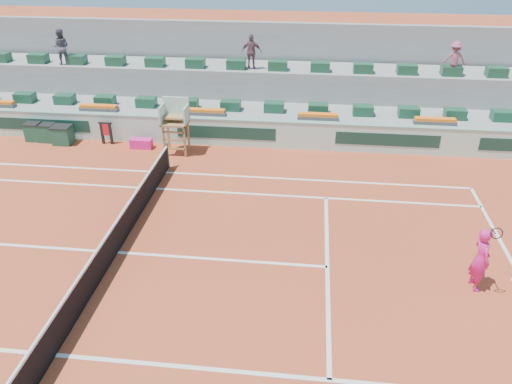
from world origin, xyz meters
TOP-DOWN VIEW (x-y plane):
  - ground at (0.00, 0.00)m, footprint 90.00×90.00m
  - seating_tier_lower at (0.00, 10.70)m, footprint 36.00×4.00m
  - seating_tier_upper at (0.00, 12.30)m, footprint 36.00×2.40m
  - stadium_back_wall at (0.00, 13.90)m, footprint 36.00×0.40m
  - player_bag at (-1.72, 7.74)m, footprint 0.96×0.43m
  - spectator_left at (-6.61, 11.55)m, footprint 0.94×0.80m
  - spectator_mid at (2.74, 11.73)m, footprint 0.97×0.43m
  - spectator_right at (12.02, 11.61)m, footprint 1.07×0.69m
  - court_lines at (0.00, 0.00)m, footprint 23.89×11.09m
  - tennis_net at (0.00, 0.00)m, footprint 0.10×11.97m
  - advertising_hoarding at (0.02, 8.50)m, footprint 36.00×0.34m
  - umpire_chair at (0.00, 7.50)m, footprint 1.10×0.90m
  - seat_row_lower at (0.00, 9.80)m, footprint 32.90×0.60m
  - seat_row_upper at (0.00, 11.70)m, footprint 32.90×0.60m
  - flower_planters at (-1.50, 9.00)m, footprint 26.80×0.36m
  - drink_cooler_a at (-5.38, 7.82)m, footprint 0.85×0.73m
  - drink_cooler_b at (-6.18, 7.99)m, footprint 0.70×0.60m
  - drink_cooler_c at (-6.83, 8.06)m, footprint 0.76×0.66m
  - towel_rack at (-3.39, 8.02)m, footprint 0.62×0.10m
  - tennis_player at (10.44, -0.42)m, footprint 0.57×0.94m

SIDE VIEW (x-z plane):
  - ground at x=0.00m, z-range 0.00..0.00m
  - court_lines at x=0.00m, z-range 0.00..0.01m
  - player_bag at x=-1.72m, z-range 0.00..0.43m
  - drink_cooler_a at x=-5.38m, z-range 0.00..0.84m
  - drink_cooler_b at x=-6.18m, z-range 0.00..0.84m
  - drink_cooler_c at x=-6.83m, z-range 0.00..0.84m
  - tennis_net at x=0.00m, z-range -0.02..1.08m
  - seating_tier_lower at x=0.00m, z-range 0.00..1.20m
  - towel_rack at x=-3.39m, z-range 0.09..1.12m
  - advertising_hoarding at x=0.02m, z-range 0.00..1.26m
  - tennis_player at x=10.44m, z-range -0.18..2.09m
  - seating_tier_upper at x=0.00m, z-range 0.00..2.60m
  - flower_planters at x=-1.50m, z-range 1.19..1.47m
  - seat_row_lower at x=0.00m, z-range 1.20..1.64m
  - umpire_chair at x=0.00m, z-range 0.34..2.74m
  - stadium_back_wall at x=0.00m, z-range 0.00..4.40m
  - seat_row_upper at x=0.00m, z-range 2.60..3.04m
  - spectator_right at x=12.02m, z-range 2.60..4.17m
  - spectator_mid at x=2.74m, z-range 2.60..4.23m
  - spectator_left at x=-6.61m, z-range 2.60..4.31m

